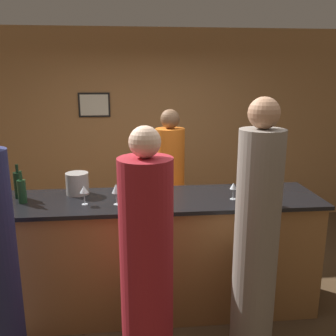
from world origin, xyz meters
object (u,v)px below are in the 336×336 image
guest_1 (147,269)px  ice_bucket (77,183)px  bartender (170,193)px  wine_bottle_0 (18,185)px  wine_bottle_1 (22,191)px  guest_0 (256,243)px

guest_1 → ice_bucket: size_ratio=8.96×
bartender → wine_bottle_0: (-1.44, -0.76, 0.37)m
bartender → wine_bottle_0: bartender is taller
guest_1 → ice_bucket: 1.23m
bartender → guest_1: 1.76m
wine_bottle_0 → guest_1: bearing=-41.6°
wine_bottle_1 → bartender: bearing=33.4°
wine_bottle_0 → ice_bucket: size_ratio=1.48×
wine_bottle_1 → wine_bottle_0: bearing=115.1°
guest_0 → wine_bottle_1: bearing=159.3°
bartender → ice_bucket: 1.22m
bartender → guest_1: guest_1 is taller
wine_bottle_0 → ice_bucket: wine_bottle_0 is taller
wine_bottle_0 → ice_bucket: 0.51m
ice_bucket → wine_bottle_1: bearing=-155.2°
wine_bottle_0 → wine_bottle_1: size_ratio=1.09×
wine_bottle_1 → ice_bucket: bearing=24.8°
wine_bottle_0 → ice_bucket: bearing=6.6°
bartender → ice_bucket: size_ratio=8.70×
guest_0 → wine_bottle_1: guest_0 is taller
guest_0 → wine_bottle_0: 2.10m
guest_0 → wine_bottle_1: 1.98m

